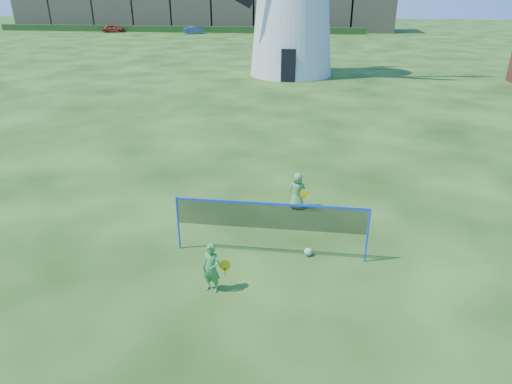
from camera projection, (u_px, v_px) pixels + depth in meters
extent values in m
plane|color=black|center=(246.00, 248.00, 12.40)|extent=(220.00, 220.00, 0.00)
cube|color=black|center=(288.00, 66.00, 34.12)|extent=(1.11, 0.13, 2.45)
cube|color=black|center=(291.00, 4.00, 32.94)|extent=(0.78, 0.13, 1.00)
cylinder|color=blue|center=(178.00, 223.00, 12.10)|extent=(0.05, 0.05, 1.55)
cylinder|color=blue|center=(367.00, 236.00, 11.50)|extent=(0.05, 0.05, 1.55)
cube|color=black|center=(271.00, 217.00, 11.64)|extent=(5.00, 0.02, 0.70)
cube|color=blue|center=(271.00, 204.00, 11.49)|extent=(5.00, 0.02, 0.06)
imported|color=#36873C|center=(211.00, 268.00, 10.43)|extent=(0.51, 0.40, 1.24)
cylinder|color=yellow|center=(225.00, 265.00, 10.56)|extent=(0.28, 0.02, 0.28)
cube|color=yellow|center=(225.00, 271.00, 10.63)|extent=(0.03, 0.02, 0.20)
imported|color=#549949|center=(298.00, 191.00, 14.44)|extent=(0.65, 0.47, 1.22)
cylinder|color=yellow|center=(304.00, 194.00, 14.21)|extent=(0.28, 0.02, 0.28)
cube|color=yellow|center=(304.00, 199.00, 14.28)|extent=(0.03, 0.02, 0.20)
sphere|color=green|center=(308.00, 252.00, 12.04)|extent=(0.22, 0.22, 0.22)
cube|color=gray|center=(43.00, 8.00, 81.85)|extent=(6.73, 8.00, 6.93)
cube|color=gray|center=(81.00, 8.00, 80.96)|extent=(7.62, 8.00, 6.87)
cube|color=gray|center=(121.00, 8.00, 80.03)|extent=(6.85, 8.00, 7.01)
cube|color=gray|center=(159.00, 9.00, 79.28)|extent=(6.45, 8.00, 6.56)
cube|color=gray|center=(196.00, 8.00, 78.35)|extent=(6.66, 8.00, 7.09)
cube|color=gray|center=(236.00, 9.00, 77.58)|extent=(6.83, 8.00, 6.73)
cube|color=gray|center=(280.00, 8.00, 76.59)|extent=(7.58, 8.00, 7.16)
cube|color=gray|center=(326.00, 11.00, 75.81)|extent=(7.74, 8.00, 6.26)
cube|color=gray|center=(372.00, 8.00, 74.69)|extent=(6.78, 8.00, 7.31)
cube|color=#193814|center=(176.00, 29.00, 74.45)|extent=(62.00, 0.80, 1.00)
imported|color=maroon|center=(113.00, 28.00, 74.27)|extent=(3.84, 2.38, 1.22)
imported|color=navy|center=(194.00, 30.00, 71.92)|extent=(3.54, 1.90, 1.11)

